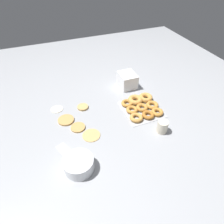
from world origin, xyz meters
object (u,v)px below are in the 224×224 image
pancake_1 (78,127)px  donut_tray (142,106)px  pancake_0 (66,120)px  pancake_3 (91,135)px  batter_bowl (79,164)px  container_stack (127,80)px  pancake_4 (57,109)px  spatula (67,152)px  pancake_2 (83,107)px  paper_cup (162,127)px

pancake_1 → donut_tray: size_ratio=0.33×
pancake_0 → pancake_3: 0.23m
batter_bowl → container_stack: 0.87m
pancake_1 → donut_tray: (0.03, -0.49, 0.01)m
pancake_1 → pancake_3: size_ratio=0.84×
pancake_1 → pancake_4: (0.24, 0.10, -0.00)m
spatula → container_stack: bearing=-73.2°
pancake_2 → pancake_4: 0.19m
pancake_0 → pancake_2: size_ratio=1.38×
pancake_4 → spatula: bearing=178.2°
spatula → batter_bowl: bearing=175.7°
donut_tray → spatula: (-0.20, 0.60, -0.02)m
pancake_3 → paper_cup: 0.46m
pancake_0 → donut_tray: donut_tray is taller
pancake_3 → donut_tray: donut_tray is taller
pancake_1 → pancake_3: bearing=-147.0°
batter_bowl → spatula: (0.13, 0.04, -0.03)m
pancake_0 → container_stack: bearing=-67.5°
pancake_1 → container_stack: 0.62m
donut_tray → paper_cup: (-0.26, -0.01, 0.02)m
pancake_4 → paper_cup: (-0.47, -0.60, 0.04)m
pancake_4 → container_stack: size_ratio=0.55×
spatula → donut_tray: bearing=-93.7°
pancake_0 → pancake_4: size_ratio=1.26×
pancake_2 → container_stack: size_ratio=0.50×
pancake_2 → pancake_1: bearing=156.0°
pancake_0 → batter_bowl: size_ratio=0.66×
pancake_0 → pancake_3: bearing=-147.9°
donut_tray → pancake_0: bearing=82.9°
container_stack → spatula: size_ratio=0.67×
paper_cup → spatula: (0.06, 0.61, -0.04)m
pancake_4 → spatula: pancake_4 is taller
pancake_4 → spatula: (-0.42, 0.01, -0.00)m
pancake_1 → spatula: bearing=147.3°
pancake_0 → donut_tray: (-0.07, -0.55, 0.01)m
batter_bowl → paper_cup: bearing=-82.5°
pancake_2 → pancake_3: 0.29m
pancake_4 → donut_tray: size_ratio=0.30×
pancake_2 → donut_tray: bearing=-111.5°
pancake_3 → spatula: pancake_3 is taller
pancake_3 → container_stack: size_ratio=0.72×
pancake_1 → container_stack: (0.34, -0.51, 0.05)m
batter_bowl → paper_cup: 0.58m
donut_tray → batter_bowl: size_ratio=1.77×
container_stack → donut_tray: bearing=175.9°
batter_bowl → spatula: size_ratio=0.69×
donut_tray → paper_cup: size_ratio=3.46×
pancake_1 → container_stack: container_stack is taller
donut_tray → spatula: bearing=108.8°
pancake_3 → batter_bowl: size_ratio=0.69×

